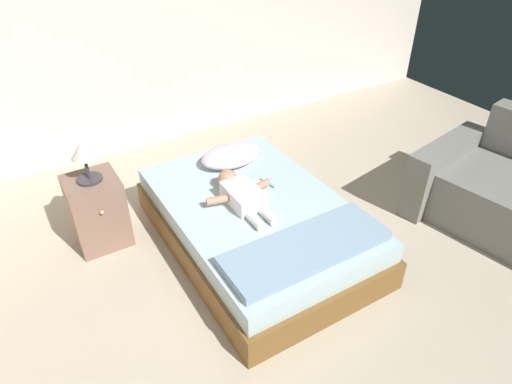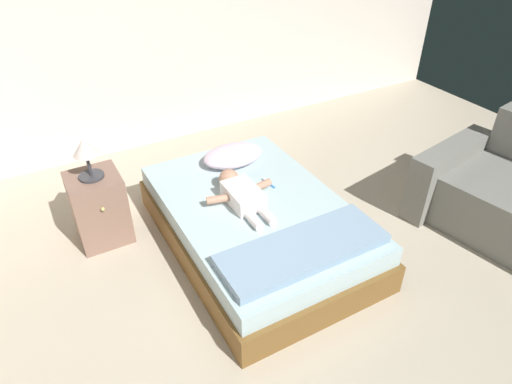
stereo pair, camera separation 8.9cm
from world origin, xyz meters
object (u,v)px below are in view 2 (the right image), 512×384
Objects in this scene: pillow at (233,155)px; bed at (256,224)px; toothbrush at (268,183)px; baby at (241,193)px; lamp at (85,152)px; nightstand at (99,208)px.

bed is at bearing -100.91° from pillow.
pillow is at bearing 102.60° from toothbrush.
pillow is (0.12, 0.60, 0.26)m from bed.
baby is 0.31m from toothbrush.
bed is at bearing -32.69° from lamp.
baby is at bearing -110.76° from pillow.
lamp is (-1.01, 0.65, 0.59)m from bed.
baby is 1.10m from nightstand.
toothbrush is 1.36m from lamp.
bed is at bearing -32.69° from nightstand.
bed is 0.66m from pillow.
lamp is at bearing 90.00° from nightstand.
pillow is at bearing 69.24° from baby.
baby is 1.13m from lamp.
pillow is 0.44m from toothbrush.
toothbrush is at bearing 39.94° from bed.
nightstand reaches higher than pillow.
bed is at bearing -47.35° from baby.
baby reaches higher than pillow.
nightstand is at bearing 158.86° from toothbrush.
toothbrush is 0.47× the size of lamp.
nightstand is at bearing 148.87° from baby.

